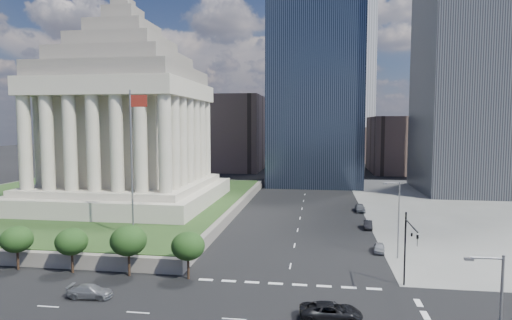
% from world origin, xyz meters
% --- Properties ---
extents(ground, '(500.00, 500.00, 0.00)m').
position_xyz_m(ground, '(0.00, 100.00, 0.00)').
color(ground, black).
rests_on(ground, ground).
extents(plaza_terrace, '(66.00, 70.00, 1.80)m').
position_xyz_m(plaza_terrace, '(-45.00, 50.00, 0.90)').
color(plaza_terrace, '#605B52').
rests_on(plaza_terrace, ground).
extents(plaza_lawn, '(64.00, 68.00, 0.10)m').
position_xyz_m(plaza_lawn, '(-45.00, 50.00, 1.85)').
color(plaza_lawn, '#233D19').
rests_on(plaza_lawn, plaza_terrace).
extents(war_memorial, '(34.00, 34.00, 39.00)m').
position_xyz_m(war_memorial, '(-34.00, 48.00, 21.40)').
color(war_memorial, '#A9A48D').
rests_on(war_memorial, plaza_lawn).
extents(flagpole, '(2.52, 0.24, 20.00)m').
position_xyz_m(flagpole, '(-21.83, 24.00, 13.11)').
color(flagpole, slate).
rests_on(flagpole, plaza_lawn).
extents(midrise_glass, '(26.00, 26.00, 60.00)m').
position_xyz_m(midrise_glass, '(2.00, 95.00, 30.00)').
color(midrise_glass, black).
rests_on(midrise_glass, ground).
extents(building_filler_ne, '(20.00, 30.00, 20.00)m').
position_xyz_m(building_filler_ne, '(32.00, 130.00, 10.00)').
color(building_filler_ne, brown).
rests_on(building_filler_ne, ground).
extents(building_filler_nw, '(24.00, 30.00, 28.00)m').
position_xyz_m(building_filler_nw, '(-30.00, 130.00, 14.00)').
color(building_filler_nw, brown).
rests_on(building_filler_nw, ground).
extents(traffic_signal_ne, '(0.30, 5.74, 8.00)m').
position_xyz_m(traffic_signal_ne, '(12.50, 13.70, 5.25)').
color(traffic_signal_ne, black).
rests_on(traffic_signal_ne, ground).
extents(street_lamp_north, '(2.13, 0.22, 10.00)m').
position_xyz_m(street_lamp_north, '(13.33, 25.00, 5.66)').
color(street_lamp_north, slate).
rests_on(street_lamp_north, ground).
extents(pickup_truck, '(5.71, 2.96, 1.54)m').
position_xyz_m(pickup_truck, '(4.49, 6.07, 0.77)').
color(pickup_truck, black).
rests_on(pickup_truck, ground).
extents(suv_grey, '(4.52, 2.06, 1.28)m').
position_xyz_m(suv_grey, '(-19.10, 7.54, 0.64)').
color(suv_grey, slate).
rests_on(suv_grey, ground).
extents(parked_sedan_near, '(1.89, 3.77, 1.23)m').
position_xyz_m(parked_sedan_near, '(11.50, 27.45, 0.62)').
color(parked_sedan_near, gray).
rests_on(parked_sedan_near, ground).
extents(parked_sedan_mid, '(1.64, 3.99, 1.29)m').
position_xyz_m(parked_sedan_mid, '(11.50, 40.72, 0.64)').
color(parked_sedan_mid, black).
rests_on(parked_sedan_mid, ground).
extents(parked_sedan_far, '(4.62, 1.87, 1.57)m').
position_xyz_m(parked_sedan_far, '(11.50, 54.62, 0.79)').
color(parked_sedan_far, '#5B5E63').
rests_on(parked_sedan_far, ground).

